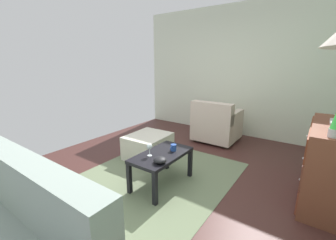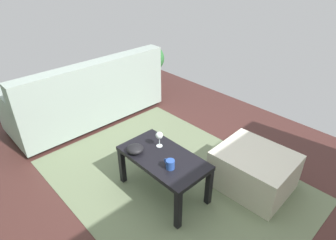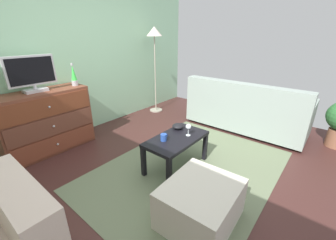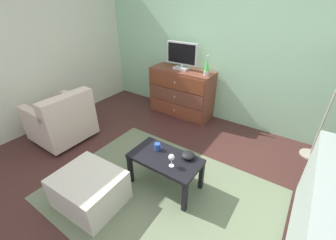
{
  "view_description": "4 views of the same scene",
  "coord_description": "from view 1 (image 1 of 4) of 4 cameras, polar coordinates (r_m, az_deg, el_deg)",
  "views": [
    {
      "loc": [
        2.19,
        1.52,
        1.55
      ],
      "look_at": [
        -0.11,
        -0.11,
        0.81
      ],
      "focal_mm": 23.24,
      "sensor_mm": 36.0,
      "label": 1
    },
    {
      "loc": [
        -1.37,
        1.35,
        2.04
      ],
      "look_at": [
        0.2,
        -0.14,
        0.75
      ],
      "focal_mm": 30.39,
      "sensor_mm": 36.0,
      "label": 2
    },
    {
      "loc": [
        -1.74,
        -1.44,
        1.64
      ],
      "look_at": [
        0.1,
        0.07,
        0.66
      ],
      "focal_mm": 22.62,
      "sensor_mm": 36.0,
      "label": 3
    },
    {
      "loc": [
        1.28,
        -1.65,
        2.08
      ],
      "look_at": [
        0.05,
        0.17,
        0.81
      ],
      "focal_mm": 23.22,
      "sensor_mm": 36.0,
      "label": 4
    }
  ],
  "objects": [
    {
      "name": "coffee_table",
      "position": [
        2.82,
        -1.66,
        -9.94
      ],
      "size": [
        0.84,
        0.46,
        0.43
      ],
      "color": "black",
      "rests_on": "ground_plane"
    },
    {
      "name": "area_rug",
      "position": [
        3.05,
        -4.95,
        -15.74
      ],
      "size": [
        2.6,
        1.9,
        0.01
      ],
      "primitive_type": "cube",
      "color": "#687557",
      "rests_on": "ground_plane"
    },
    {
      "name": "wine_glass",
      "position": [
        2.69,
        -4.87,
        -7.04
      ],
      "size": [
        0.07,
        0.07,
        0.16
      ],
      "color": "silver",
      "rests_on": "coffee_table"
    },
    {
      "name": "lava_lamp",
      "position": [
        2.43,
        37.79,
        -0.35
      ],
      "size": [
        0.09,
        0.09,
        0.33
      ],
      "color": "#B7B7BC",
      "rests_on": "dresser"
    },
    {
      "name": "ground_plane",
      "position": [
        3.09,
        0.5,
        -15.81
      ],
      "size": [
        5.6,
        4.51,
        0.05
      ],
      "primitive_type": "cube",
      "color": "#432421"
    },
    {
      "name": "mug",
      "position": [
        2.86,
        1.41,
        -7.24
      ],
      "size": [
        0.11,
        0.08,
        0.08
      ],
      "color": "#284CA5",
      "rests_on": "coffee_table"
    },
    {
      "name": "ottoman",
      "position": [
        3.68,
        -5.21,
        -6.83
      ],
      "size": [
        0.72,
        0.63,
        0.39
      ],
      "primitive_type": "cube",
      "rotation": [
        0.0,
        0.0,
        0.04
      ],
      "color": "beige",
      "rests_on": "ground_plane"
    },
    {
      "name": "dresser",
      "position": [
        3.08,
        36.59,
        -9.2
      ],
      "size": [
        1.2,
        0.49,
        0.9
      ],
      "color": "brown",
      "rests_on": "ground_plane"
    },
    {
      "name": "armchair",
      "position": [
        4.47,
        12.48,
        -1.19
      ],
      "size": [
        0.8,
        0.81,
        0.83
      ],
      "color": "#332319",
      "rests_on": "ground_plane"
    },
    {
      "name": "bowl_decorative",
      "position": [
        2.54,
        -2.11,
        -10.44
      ],
      "size": [
        0.15,
        0.15,
        0.07
      ],
      "primitive_type": "ellipsoid",
      "color": "black",
      "rests_on": "coffee_table"
    },
    {
      "name": "wall_plain_left",
      "position": [
        4.98,
        17.97,
        11.92
      ],
      "size": [
        0.12,
        4.51,
        2.72
      ],
      "primitive_type": "cube",
      "color": "silver",
      "rests_on": "ground_plane"
    }
  ]
}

